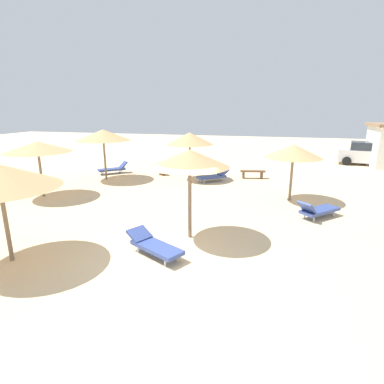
# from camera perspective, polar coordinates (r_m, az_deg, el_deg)

# --- Properties ---
(ground_plane) EXTENTS (80.00, 80.00, 0.00)m
(ground_plane) POSITION_cam_1_polar(r_m,az_deg,el_deg) (9.02, -4.91, -12.33)
(ground_plane) COLOR beige
(parasol_0) EXTENTS (2.54, 2.54, 2.60)m
(parasol_0) POSITION_cam_1_polar(r_m,az_deg,el_deg) (14.66, 18.30, 7.18)
(parasol_0) COLOR #75604C
(parasol_0) RESTS_ON ground
(parasol_1) EXTENTS (2.53, 2.53, 2.93)m
(parasol_1) POSITION_cam_1_polar(r_m,az_deg,el_deg) (9.66, -0.43, 6.20)
(parasol_1) COLOR #75604C
(parasol_1) RESTS_ON ground
(parasol_2) EXTENTS (3.17, 3.17, 2.96)m
(parasol_2) POSITION_cam_1_polar(r_m,az_deg,el_deg) (19.00, -16.16, 10.10)
(parasol_2) COLOR #75604C
(parasol_2) RESTS_ON ground
(parasol_3) EXTENTS (2.80, 2.80, 2.79)m
(parasol_3) POSITION_cam_1_polar(r_m,az_deg,el_deg) (18.35, -0.43, 9.88)
(parasol_3) COLOR #75604C
(parasol_3) RESTS_ON ground
(parasol_8) EXTENTS (3.08, 3.08, 2.66)m
(parasol_8) POSITION_cam_1_polar(r_m,az_deg,el_deg) (16.28, -26.72, 7.46)
(parasol_8) COLOR #75604C
(parasol_8) RESTS_ON ground
(lounger_0) EXTENTS (1.77, 1.78, 0.77)m
(lounger_0) POSITION_cam_1_polar(r_m,az_deg,el_deg) (13.02, 22.25, -3.09)
(lounger_0) COLOR #33478C
(lounger_0) RESTS_ON ground
(lounger_1) EXTENTS (1.99, 1.48, 0.62)m
(lounger_1) POSITION_cam_1_polar(r_m,az_deg,el_deg) (9.19, -7.13, -9.72)
(lounger_1) COLOR #33478C
(lounger_1) RESTS_ON ground
(lounger_2) EXTENTS (1.81, 1.74, 0.75)m
(lounger_2) POSITION_cam_1_polar(r_m,az_deg,el_deg) (20.87, -14.31, 4.22)
(lounger_2) COLOR #33478C
(lounger_2) RESTS_ON ground
(lounger_3) EXTENTS (1.85, 1.72, 0.70)m
(lounger_3) POSITION_cam_1_polar(r_m,az_deg,el_deg) (18.08, 4.01, 2.97)
(lounger_3) COLOR #33478C
(lounger_3) RESTS_ON ground
(bench_0) EXTENTS (1.55, 0.67, 0.49)m
(bench_0) POSITION_cam_1_polar(r_m,az_deg,el_deg) (19.17, 11.17, 3.52)
(bench_0) COLOR brown
(bench_0) RESTS_ON ground
(bench_1) EXTENTS (0.51, 1.53, 0.49)m
(bench_1) POSITION_cam_1_polar(r_m,az_deg,el_deg) (20.27, -5.13, 4.38)
(bench_1) COLOR brown
(bench_1) RESTS_ON ground
(parked_car) EXTENTS (4.26, 2.60, 1.72)m
(parked_car) POSITION_cam_1_polar(r_m,az_deg,el_deg) (26.73, 29.67, 6.14)
(parked_car) COLOR silver
(parked_car) RESTS_ON ground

